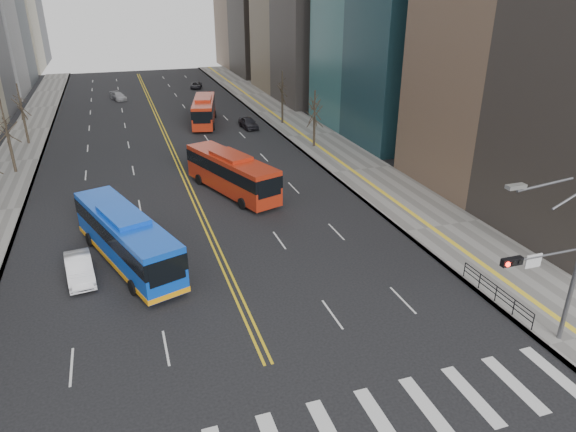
% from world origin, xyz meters
% --- Properties ---
extents(sidewalk_right, '(7.00, 130.00, 0.15)m').
position_xyz_m(sidewalk_right, '(17.50, 45.00, 0.07)').
color(sidewalk_right, slate).
rests_on(sidewalk_right, ground).
extents(sidewalk_left, '(5.00, 130.00, 0.15)m').
position_xyz_m(sidewalk_left, '(-16.50, 45.00, 0.07)').
color(sidewalk_left, slate).
rests_on(sidewalk_left, ground).
extents(centerline, '(0.55, 100.00, 0.01)m').
position_xyz_m(centerline, '(0.00, 55.00, 0.01)').
color(centerline, gold).
rests_on(centerline, ground).
extents(signal_mast, '(5.37, 0.37, 9.39)m').
position_xyz_m(signal_mast, '(13.77, 2.00, 4.86)').
color(signal_mast, slate).
rests_on(signal_mast, ground).
extents(pedestrian_railing, '(0.06, 6.06, 1.02)m').
position_xyz_m(pedestrian_railing, '(14.30, 6.00, 0.82)').
color(pedestrian_railing, black).
rests_on(pedestrian_railing, sidewalk_right).
extents(street_trees, '(35.20, 47.20, 7.60)m').
position_xyz_m(street_trees, '(-7.18, 34.55, 4.87)').
color(street_trees, black).
rests_on(street_trees, ground).
extents(blue_bus, '(6.65, 12.98, 3.70)m').
position_xyz_m(blue_bus, '(-6.02, 18.08, 1.94)').
color(blue_bus, blue).
rests_on(blue_bus, ground).
extents(red_bus_near, '(6.42, 12.04, 3.72)m').
position_xyz_m(red_bus_near, '(3.57, 28.60, 2.07)').
color(red_bus_near, '#AB2812').
rests_on(red_bus_near, ground).
extents(red_bus_far, '(5.16, 11.81, 3.64)m').
position_xyz_m(red_bus_far, '(5.83, 55.39, 2.02)').
color(red_bus_far, '#AB2812').
rests_on(red_bus_far, ground).
extents(car_white, '(2.10, 4.71, 1.50)m').
position_xyz_m(car_white, '(-9.09, 16.79, 0.75)').
color(car_white, white).
rests_on(car_white, ground).
extents(car_dark_mid, '(2.09, 4.44, 1.47)m').
position_xyz_m(car_dark_mid, '(10.95, 51.15, 0.73)').
color(car_dark_mid, black).
rests_on(car_dark_mid, ground).
extents(car_silver, '(2.99, 4.67, 1.26)m').
position_xyz_m(car_silver, '(-4.92, 76.40, 0.63)').
color(car_silver, '#99989E').
rests_on(car_silver, ground).
extents(car_dark_far, '(2.82, 4.36, 1.12)m').
position_xyz_m(car_dark_far, '(9.21, 83.20, 0.56)').
color(car_dark_far, black).
rests_on(car_dark_far, ground).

